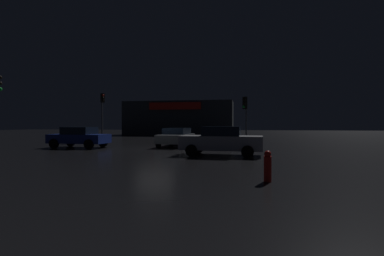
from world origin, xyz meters
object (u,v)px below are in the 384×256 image
at_px(traffic_signal_opposite, 245,108).
at_px(car_near, 79,137).
at_px(car_crossing, 177,137).
at_px(fire_hydrant, 268,166).
at_px(traffic_signal_cross_left, 102,107).
at_px(car_far, 221,141).
at_px(store_building, 180,118).

bearing_deg(traffic_signal_opposite, car_near, -153.29).
relative_size(traffic_signal_opposite, car_crossing, 0.87).
height_order(car_crossing, fire_hydrant, car_crossing).
xyz_separation_m(traffic_signal_cross_left, car_far, (11.86, -9.47, -2.46)).
xyz_separation_m(store_building, car_crossing, (4.70, -22.10, -1.85)).
distance_m(car_crossing, fire_hydrant, 13.34).
relative_size(traffic_signal_cross_left, fire_hydrant, 5.03).
bearing_deg(fire_hydrant, car_near, 141.13).
bearing_deg(traffic_signal_cross_left, car_far, -38.61).
height_order(car_near, car_far, car_far).
distance_m(store_building, traffic_signal_cross_left, 18.46).
bearing_deg(car_crossing, fire_hydrant, -65.43).
bearing_deg(fire_hydrant, car_far, 105.26).
bearing_deg(car_far, fire_hydrant, -74.74).
relative_size(traffic_signal_cross_left, car_crossing, 1.00).
bearing_deg(car_far, traffic_signal_cross_left, 141.39).
bearing_deg(car_near, car_crossing, 20.10).
relative_size(store_building, fire_hydrant, 18.23).
xyz_separation_m(traffic_signal_opposite, fire_hydrant, (0.43, -15.60, -2.55)).
height_order(store_building, traffic_signal_cross_left, store_building).
bearing_deg(store_building, fire_hydrant, -73.33).
distance_m(traffic_signal_opposite, car_near, 13.23).
relative_size(traffic_signal_opposite, fire_hydrant, 4.38).
bearing_deg(store_building, traffic_signal_opposite, -62.22).
bearing_deg(car_crossing, traffic_signal_cross_left, 153.94).
bearing_deg(store_building, car_near, -94.28).
relative_size(traffic_signal_cross_left, car_near, 1.11).
distance_m(traffic_signal_opposite, fire_hydrant, 15.81).
xyz_separation_m(traffic_signal_opposite, car_near, (-11.65, -5.86, -2.23)).
xyz_separation_m(traffic_signal_cross_left, car_crossing, (8.12, -3.97, -2.52)).
bearing_deg(car_crossing, traffic_signal_opposite, 34.16).
bearing_deg(car_crossing, store_building, 102.01).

